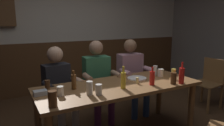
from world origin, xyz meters
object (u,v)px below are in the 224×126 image
Objects in this scene: person_0 at (59,85)px; condiment_caddy at (40,93)px; person_2 at (132,73)px; pint_glass_1 at (99,90)px; pint_glass_3 at (173,78)px; person_1 at (98,77)px; pint_glass_6 at (60,91)px; plate_0 at (137,78)px; pint_glass_8 at (161,73)px; pint_glass_5 at (173,74)px; bottle_1 at (152,78)px; pint_glass_4 at (53,99)px; pint_glass_7 at (47,85)px; pint_glass_0 at (89,88)px; table_candle at (137,80)px; pint_glass_2 at (155,70)px; chair_empty_near_right at (209,81)px; bottle_3 at (182,75)px; bottle_0 at (74,82)px; dining_table at (120,92)px; bottle_2 at (123,80)px.

condiment_caddy is at bearing 50.02° from person_0.
person_2 is 10.52× the size of pint_glass_1.
condiment_caddy is 1.63m from pint_glass_3.
person_1 is 1.04m from pint_glass_6.
plate_0 is 0.51m from pint_glass_3.
plate_0 is at bearing 170.72° from pint_glass_8.
pint_glass_5 is at bearing -3.82° from pint_glass_6.
bottle_1 is (-0.28, -0.85, 0.15)m from person_2.
person_0 reaches higher than pint_glass_4.
pint_glass_0 is at bearing -49.83° from pint_glass_7.
pint_glass_5 is 1.56m from pint_glass_6.
person_0 is 1.10m from table_candle.
pint_glass_1 is 0.82× the size of pint_glass_2.
pint_glass_2 is 0.98× the size of pint_glass_5.
pint_glass_1 is (-2.35, -0.34, 0.33)m from chair_empty_near_right.
pint_glass_3 is 1.01× the size of pint_glass_5.
bottle_3 is at bearing -20.16° from bottle_1.
condiment_caddy is 0.39m from bottle_0.
pint_glass_5 is (0.06, 0.20, -0.04)m from bottle_3.
bottle_0 is (0.39, 0.01, 0.07)m from condiment_caddy.
chair_empty_near_right is at bearing 3.29° from pint_glass_8.
plate_0 is 2.57× the size of pint_glass_6.
chair_empty_near_right is (2.57, -0.50, -0.18)m from person_0.
pint_glass_0 reaches higher than pint_glass_7.
bottle_0 is 0.99× the size of bottle_1.
bottle_0 is (0.05, -0.53, 0.18)m from person_0.
pint_glass_5 is at bearing -10.33° from bottle_0.
person_1 is 5.49× the size of bottle_0.
bottle_1 reaches higher than pint_glass_6.
pint_glass_2 is 1.34× the size of pint_glass_7.
pint_glass_0 reaches higher than chair_empty_near_right.
bottle_3 is 1.68m from pint_glass_7.
pint_glass_4 is 0.58m from pint_glass_7.
pint_glass_2 is (0.49, 0.23, 0.03)m from table_candle.
pint_glass_5 is at bearing -77.54° from pint_glass_2.
bottle_0 is 0.25m from pint_glass_6.
bottle_2 reaches higher than dining_table.
pint_glass_7 is at bearing 50.60° from person_0.
bottle_1 reaches higher than pint_glass_8.
plate_0 is at bearing 34.90° from bottle_2.
pint_glass_4 reaches higher than pint_glass_6.
pint_glass_7 is (-0.80, 0.42, -0.05)m from bottle_2.
pint_glass_0 is at bearing -164.79° from pint_glass_2.
dining_table is 0.26m from bottle_2.
bottle_3 is (-1.24, -0.48, 0.38)m from chair_empty_near_right.
pint_glass_3 is (1.19, -0.41, -0.02)m from bottle_0.
pint_glass_3 is (1.01, -0.10, 0.02)m from pint_glass_1.
condiment_caddy is 0.54m from pint_glass_0.
plate_0 is at bearing 18.68° from pint_glass_4.
dining_table is at bearing -9.92° from bottle_0.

